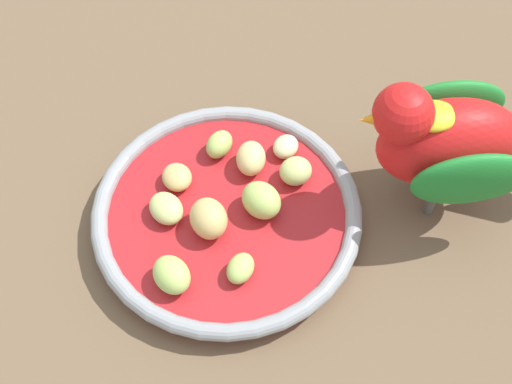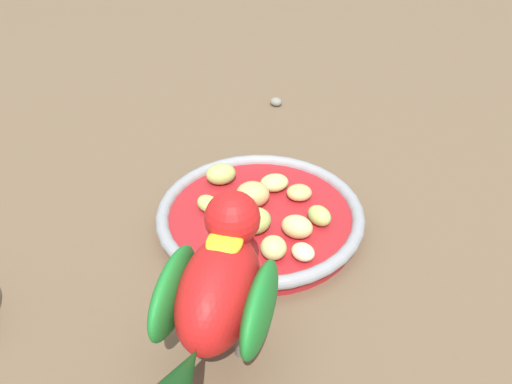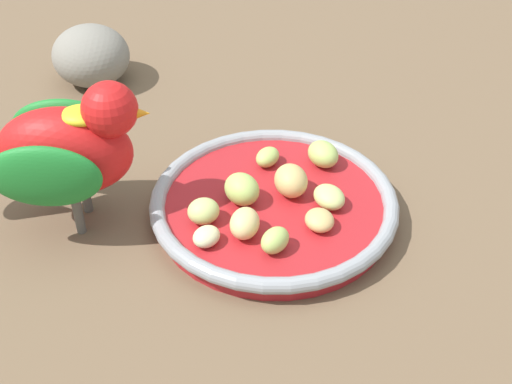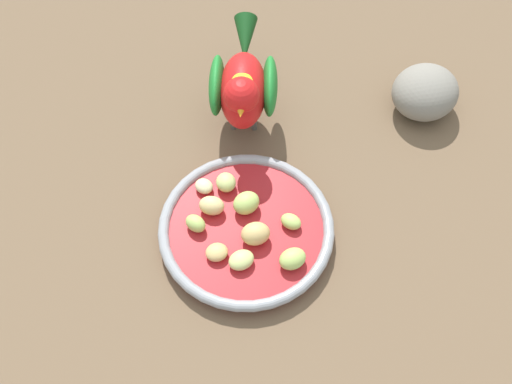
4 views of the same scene
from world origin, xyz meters
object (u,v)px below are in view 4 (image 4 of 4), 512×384
(apple_piece_8, at_px, (255,234))
(apple_piece_5, at_px, (241,260))
(apple_piece_6, at_px, (226,182))
(parrot, at_px, (243,86))
(rock_large, at_px, (425,92))
(apple_piece_0, at_px, (212,206))
(feeding_bowl, at_px, (246,230))
(apple_piece_7, at_px, (217,252))
(apple_piece_2, at_px, (247,204))
(apple_piece_4, at_px, (292,259))
(apple_piece_1, at_px, (196,223))
(apple_piece_3, at_px, (291,222))
(apple_piece_9, at_px, (204,186))

(apple_piece_8, bearing_deg, apple_piece_5, 46.07)
(apple_piece_5, height_order, apple_piece_6, apple_piece_6)
(parrot, distance_m, rock_large, 0.28)
(apple_piece_0, bearing_deg, rock_large, -164.83)
(feeding_bowl, bearing_deg, apple_piece_8, 110.96)
(apple_piece_7, distance_m, apple_piece_8, 0.06)
(feeding_bowl, height_order, apple_piece_2, apple_piece_2)
(apple_piece_4, bearing_deg, apple_piece_2, -69.74)
(apple_piece_6, relative_size, apple_piece_7, 1.00)
(apple_piece_5, bearing_deg, apple_piece_7, -36.41)
(apple_piece_0, xyz_separation_m, apple_piece_5, (-0.02, 0.09, -0.00))
(apple_piece_1, height_order, apple_piece_2, apple_piece_2)
(apple_piece_5, height_order, apple_piece_7, apple_piece_5)
(apple_piece_8, bearing_deg, apple_piece_6, -79.89)
(apple_piece_3, distance_m, apple_piece_5, 0.09)
(parrot, bearing_deg, apple_piece_6, -9.13)
(apple_piece_2, bearing_deg, apple_piece_5, 68.82)
(feeding_bowl, distance_m, parrot, 0.21)
(apple_piece_9, bearing_deg, apple_piece_0, 93.33)
(feeding_bowl, bearing_deg, parrot, -105.02)
(apple_piece_8, xyz_separation_m, apple_piece_9, (0.05, -0.10, -0.01))
(apple_piece_2, relative_size, rock_large, 0.37)
(feeding_bowl, height_order, apple_piece_0, apple_piece_0)
(apple_piece_3, xyz_separation_m, apple_piece_9, (0.10, -0.09, -0.00))
(apple_piece_2, bearing_deg, apple_piece_1, 5.25)
(parrot, bearing_deg, apple_piece_7, -6.72)
(apple_piece_5, xyz_separation_m, rock_large, (-0.35, -0.19, 0.01))
(parrot, bearing_deg, apple_piece_2, 3.37)
(parrot, bearing_deg, apple_piece_9, -21.10)
(apple_piece_2, bearing_deg, apple_piece_0, -15.69)
(apple_piece_0, distance_m, parrot, 0.18)
(parrot, bearing_deg, apple_piece_0, -12.92)
(apple_piece_1, bearing_deg, apple_piece_9, -114.50)
(apple_piece_0, height_order, apple_piece_4, same)
(apple_piece_0, height_order, apple_piece_8, apple_piece_8)
(apple_piece_4, height_order, apple_piece_5, apple_piece_4)
(apple_piece_5, bearing_deg, rock_large, -151.54)
(apple_piece_3, distance_m, apple_piece_7, 0.11)
(apple_piece_5, bearing_deg, parrot, -106.70)
(feeding_bowl, relative_size, parrot, 1.13)
(apple_piece_7, height_order, parrot, parrot)
(apple_piece_0, bearing_deg, apple_piece_2, 164.31)
(apple_piece_4, bearing_deg, apple_piece_6, -69.29)
(apple_piece_2, bearing_deg, feeding_bowl, 71.99)
(apple_piece_3, xyz_separation_m, rock_large, (-0.26, -0.15, 0.01))
(apple_piece_8, bearing_deg, apple_piece_1, -28.82)
(apple_piece_3, height_order, apple_piece_9, apple_piece_3)
(apple_piece_0, bearing_deg, apple_piece_6, -132.46)
(apple_piece_7, bearing_deg, apple_piece_1, -70.93)
(apple_piece_0, xyz_separation_m, apple_piece_2, (-0.05, 0.01, 0.00))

